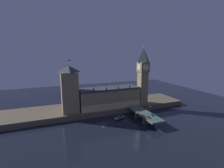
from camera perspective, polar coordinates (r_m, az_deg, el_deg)
ground_plane at (r=156.10m, az=-3.04°, el=-13.98°), size 400.00×400.00×0.00m
embankment at (r=189.82m, az=-6.74°, el=-8.48°), size 220.00×42.00×5.66m
parliament_hall at (r=183.67m, az=-0.99°, el=-4.60°), size 67.51×22.29×26.08m
clock_tower at (r=191.35m, az=10.82°, el=3.33°), size 11.66×11.77×66.80m
victoria_tower at (r=169.21m, az=-14.68°, el=-1.75°), size 16.58×16.58×53.67m
bridge at (r=166.06m, az=11.30°, el=-10.55°), size 13.41×46.00×7.44m
car_northbound_trail at (r=154.64m, az=12.72°, el=-11.24°), size 1.99×3.80×1.33m
car_southbound_lead at (r=160.29m, az=13.84°, el=-10.46°), size 2.10×4.67×1.46m
car_southbound_trail at (r=177.41m, az=9.79°, el=-8.18°), size 2.05×4.21×1.40m
pedestrian_near_rail at (r=153.55m, az=11.65°, el=-11.27°), size 0.38×0.38×1.63m
street_lamp_near at (r=149.06m, az=12.37°, el=-10.51°), size 1.34×0.60×7.13m
street_lamp_mid at (r=167.33m, az=13.22°, el=-8.32°), size 1.34×0.60×6.28m
boat_upstream at (r=167.06m, az=2.69°, el=-11.77°), size 13.93×8.53×3.42m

